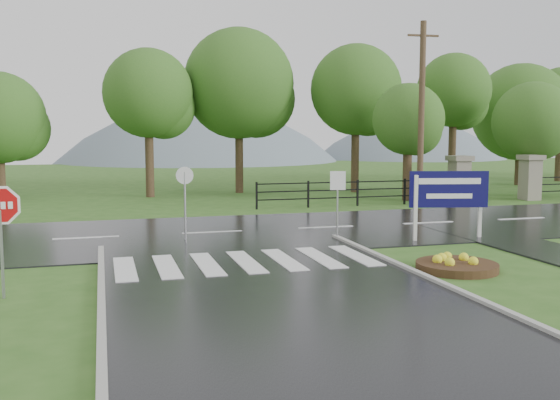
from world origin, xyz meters
name	(u,v)px	position (x,y,z in m)	size (l,w,h in m)	color
ground	(309,320)	(0.00, 0.00, 0.00)	(120.00, 120.00, 0.00)	#325D1F
main_road	(212,234)	(0.00, 10.00, 0.00)	(90.00, 8.00, 0.04)	black
walkway	(553,253)	(8.50, 4.00, 0.00)	(2.20, 11.00, 0.04)	black
crosswalk	(246,262)	(0.00, 5.00, 0.06)	(6.50, 2.80, 0.02)	silver
pillar_west	(459,178)	(13.00, 16.00, 1.18)	(1.00, 1.00, 2.24)	gray
pillar_east	(530,176)	(17.00, 16.00, 1.18)	(1.00, 1.00, 2.24)	gray
fence_west	(358,190)	(7.75, 16.00, 0.72)	(9.58, 0.08, 1.20)	black
hills	(165,289)	(3.49, 65.00, -15.54)	(102.00, 48.00, 48.00)	slate
treeline	(187,194)	(1.00, 24.00, 0.00)	(83.20, 5.20, 10.00)	#2D5C1C
stop_sign	(0,215)	(-5.44, 3.10, 1.71)	(1.08, 0.08, 2.43)	#939399
estate_billboard	(449,193)	(6.83, 6.73, 1.48)	(2.41, 0.63, 2.15)	silver
flower_bed	(457,265)	(4.74, 2.84, 0.15)	(1.97, 1.97, 0.39)	#332111
reg_sign_small	(338,191)	(3.54, 7.71, 1.52)	(0.46, 0.16, 2.15)	#939399
reg_sign_round	(185,194)	(-1.04, 8.78, 1.45)	(0.52, 0.18, 2.30)	#939399
utility_pole_east	(421,113)	(10.62, 15.50, 4.23)	(1.48, 0.28, 8.33)	#473523
entrance_tree_left	(408,120)	(11.02, 17.50, 3.95)	(3.51, 3.51, 5.75)	#3D2B1C
entrance_tree_right	(533,122)	(18.17, 17.50, 3.88)	(4.13, 4.13, 5.97)	#3D2B1C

